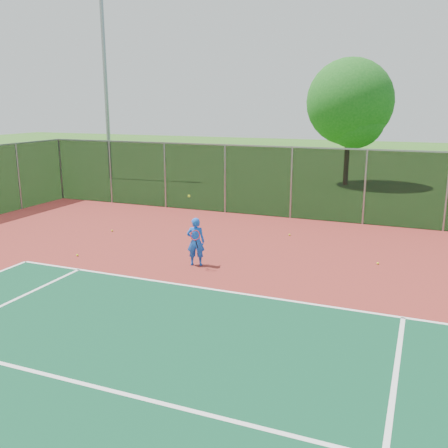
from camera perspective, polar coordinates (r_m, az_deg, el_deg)
name	(u,v)px	position (r m, az deg, el deg)	size (l,w,h in m)	color
ground	(282,364)	(9.79, 6.69, -15.63)	(120.00, 120.00, 0.00)	#2A5D1A
court_apron	(306,322)	(11.52, 9.41, -10.97)	(30.00, 20.00, 0.02)	maroon
fence_back	(365,186)	(20.64, 15.81, 4.17)	(30.00, 0.06, 3.03)	black
tennis_player	(196,241)	(14.91, -3.25, -2.01)	(0.62, 0.66, 2.12)	blue
practice_ball_2	(290,235)	(18.54, 7.50, -1.23)	(0.07, 0.07, 0.07)	yellow
practice_ball_3	(77,255)	(16.62, -16.41, -3.43)	(0.07, 0.07, 0.07)	yellow
practice_ball_4	(112,231)	(19.46, -12.67, -0.74)	(0.07, 0.07, 0.07)	yellow
practice_ball_7	(378,263)	(15.85, 17.17, -4.31)	(0.07, 0.07, 0.07)	yellow
floodlight_nw	(105,65)	(33.22, -13.49, 17.31)	(0.90, 0.40, 12.67)	gray
tree_back_left	(351,106)	(30.65, 14.33, 12.94)	(5.02, 5.02, 7.38)	#392614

